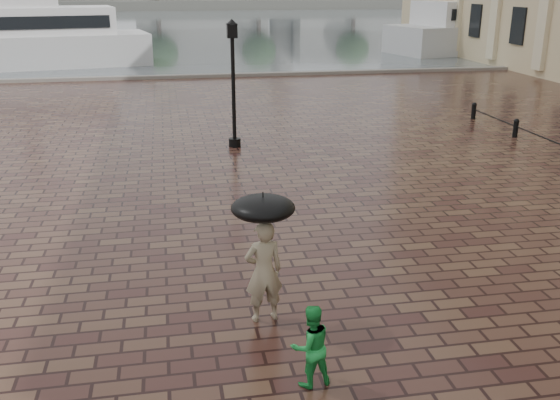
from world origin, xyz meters
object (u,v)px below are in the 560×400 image
street_lamps (6,84)px  ferry_far (518,22)px  adult_pedestrian (264,271)px  child_pedestrian (311,346)px

street_lamps → ferry_far: size_ratio=0.62×
street_lamps → adult_pedestrian: (7.10, -13.91, -1.38)m
street_lamps → child_pedestrian: bearing=-64.8°
adult_pedestrian → ferry_far: size_ratio=0.08×
ferry_far → adult_pedestrian: bearing=-137.4°
street_lamps → adult_pedestrian: street_lamps is taller
street_lamps → child_pedestrian: (7.49, -15.93, -1.67)m
street_lamps → child_pedestrian: street_lamps is taller
street_lamps → adult_pedestrian: 15.68m
adult_pedestrian → child_pedestrian: 2.08m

